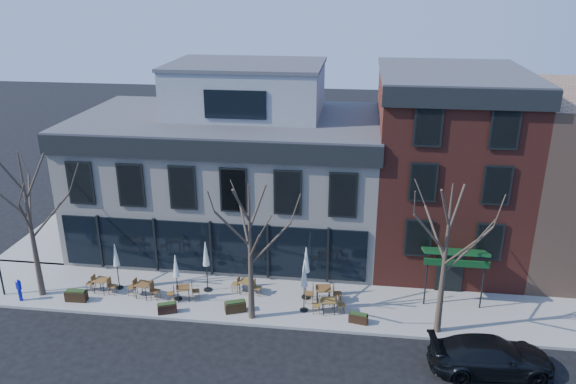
# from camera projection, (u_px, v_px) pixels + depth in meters

# --- Properties ---
(ground) EXTENTS (120.00, 120.00, 0.00)m
(ground) POSITION_uv_depth(u_px,v_px,m) (213.00, 277.00, 31.94)
(ground) COLOR black
(ground) RESTS_ON ground
(sidewalk_front) EXTENTS (33.50, 4.70, 0.15)m
(sidewalk_front) POSITION_uv_depth(u_px,v_px,m) (263.00, 300.00, 29.52)
(sidewalk_front) COLOR gray
(sidewalk_front) RESTS_ON ground
(sidewalk_side) EXTENTS (4.50, 12.00, 0.15)m
(sidewalk_side) POSITION_uv_depth(u_px,v_px,m) (77.00, 223.00, 38.83)
(sidewalk_side) COLOR gray
(sidewalk_side) RESTS_ON ground
(corner_building) EXTENTS (18.39, 10.39, 11.10)m
(corner_building) POSITION_uv_depth(u_px,v_px,m) (231.00, 171.00, 34.95)
(corner_building) COLOR beige
(corner_building) RESTS_ON ground
(red_brick_building) EXTENTS (8.20, 11.78, 11.18)m
(red_brick_building) POSITION_uv_depth(u_px,v_px,m) (445.00, 165.00, 32.99)
(red_brick_building) COLOR maroon
(red_brick_building) RESTS_ON ground
(tree_corner) EXTENTS (3.93, 3.98, 7.92)m
(tree_corner) POSITION_uv_depth(u_px,v_px,m) (30.00, 224.00, 28.49)
(tree_corner) COLOR #382B21
(tree_corner) RESTS_ON sidewalk_front
(tree_mid) EXTENTS (3.50, 3.55, 7.04)m
(tree_mid) POSITION_uv_depth(u_px,v_px,m) (250.00, 251.00, 26.61)
(tree_mid) COLOR #382B21
(tree_mid) RESTS_ON sidewalk_front
(tree_right) EXTENTS (3.72, 3.77, 7.48)m
(tree_right) POSITION_uv_depth(u_px,v_px,m) (445.00, 259.00, 25.44)
(tree_right) COLOR #382B21
(tree_right) RESTS_ON sidewalk_front
(parked_sedan) EXTENTS (5.48, 2.70, 1.53)m
(parked_sedan) POSITION_uv_depth(u_px,v_px,m) (491.00, 356.00, 24.04)
(parked_sedan) COLOR black
(parked_sedan) RESTS_ON ground
(call_box) EXTENTS (0.25, 0.25, 1.25)m
(call_box) POSITION_uv_depth(u_px,v_px,m) (19.00, 289.00, 29.12)
(call_box) COLOR #0C12A4
(call_box) RESTS_ON sidewalk_front
(cafe_set_0) EXTENTS (1.79, 0.79, 0.92)m
(cafe_set_0) POSITION_uv_depth(u_px,v_px,m) (102.00, 284.00, 29.98)
(cafe_set_0) COLOR brown
(cafe_set_0) RESTS_ON sidewalk_front
(cafe_set_1) EXTENTS (1.89, 0.86, 0.97)m
(cafe_set_1) POSITION_uv_depth(u_px,v_px,m) (144.00, 289.00, 29.51)
(cafe_set_1) COLOR brown
(cafe_set_1) RESTS_ON sidewalk_front
(cafe_set_2) EXTENTS (1.77, 0.98, 0.91)m
(cafe_set_2) POSITION_uv_depth(u_px,v_px,m) (183.00, 292.00, 29.26)
(cafe_set_2) COLOR brown
(cafe_set_2) RESTS_ON sidewalk_front
(cafe_set_3) EXTENTS (1.72, 0.79, 0.88)m
(cafe_set_3) POSITION_uv_depth(u_px,v_px,m) (246.00, 286.00, 29.89)
(cafe_set_3) COLOR brown
(cafe_set_3) RESTS_ON sidewalk_front
(cafe_set_4) EXTENTS (1.73, 0.78, 0.89)m
(cafe_set_4) POSITION_uv_depth(u_px,v_px,m) (329.00, 305.00, 28.13)
(cafe_set_4) COLOR brown
(cafe_set_4) RESTS_ON sidewalk_front
(cafe_set_5) EXTENTS (2.00, 0.88, 1.03)m
(cafe_set_5) POSITION_uv_depth(u_px,v_px,m) (323.00, 293.00, 29.02)
(cafe_set_5) COLOR brown
(cafe_set_5) RESTS_ON sidewalk_front
(umbrella_0) EXTENTS (0.42, 0.42, 2.64)m
(umbrella_0) POSITION_uv_depth(u_px,v_px,m) (116.00, 257.00, 29.87)
(umbrella_0) COLOR black
(umbrella_0) RESTS_ON sidewalk_front
(umbrella_1) EXTENTS (0.41, 0.41, 2.57)m
(umbrella_1) POSITION_uv_depth(u_px,v_px,m) (176.00, 268.00, 28.83)
(umbrella_1) COLOR black
(umbrella_1) RESTS_ON sidewalk_front
(umbrella_2) EXTENTS (0.46, 0.46, 2.89)m
(umbrella_2) POSITION_uv_depth(u_px,v_px,m) (206.00, 256.00, 29.60)
(umbrella_2) COLOR black
(umbrella_2) RESTS_ON sidewalk_front
(umbrella_3) EXTENTS (0.44, 0.44, 2.72)m
(umbrella_3) POSITION_uv_depth(u_px,v_px,m) (304.00, 277.00, 27.78)
(umbrella_3) COLOR black
(umbrella_3) RESTS_ON sidewalk_front
(umbrella_4) EXTENTS (0.47, 0.47, 2.94)m
(umbrella_4) POSITION_uv_depth(u_px,v_px,m) (306.00, 263.00, 28.89)
(umbrella_4) COLOR black
(umbrella_4) RESTS_ON sidewalk_front
(planter_0) EXTENTS (1.12, 0.49, 0.62)m
(planter_0) POSITION_uv_depth(u_px,v_px,m) (76.00, 295.00, 29.23)
(planter_0) COLOR black
(planter_0) RESTS_ON sidewalk_front
(planter_1) EXTENTS (1.03, 0.70, 0.53)m
(planter_1) POSITION_uv_depth(u_px,v_px,m) (167.00, 308.00, 28.20)
(planter_1) COLOR black
(planter_1) RESTS_ON sidewalk_front
(planter_2) EXTENTS (1.13, 0.79, 0.59)m
(planter_2) POSITION_uv_depth(u_px,v_px,m) (235.00, 306.00, 28.28)
(planter_2) COLOR #2F200F
(planter_2) RESTS_ON sidewalk_front
(planter_3) EXTENTS (0.97, 0.54, 0.51)m
(planter_3) POSITION_uv_depth(u_px,v_px,m) (358.00, 318.00, 27.38)
(planter_3) COLOR black
(planter_3) RESTS_ON sidewalk_front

